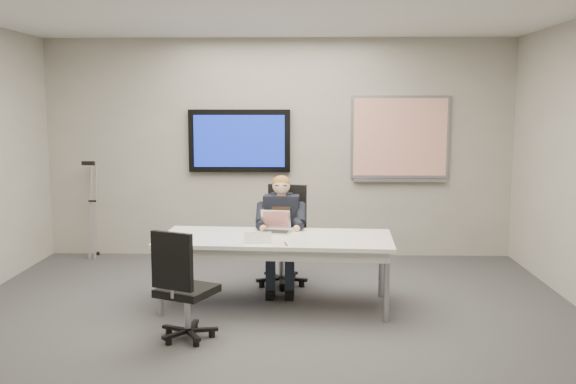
{
  "coord_description": "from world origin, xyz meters",
  "views": [
    {
      "loc": [
        0.34,
        -5.25,
        1.96
      ],
      "look_at": [
        0.18,
        0.93,
        1.12
      ],
      "focal_mm": 40.0,
      "sensor_mm": 36.0,
      "label": 1
    }
  ],
  "objects_px": {
    "office_chair_far": "(283,254)",
    "office_chair_near": "(185,306)",
    "laptop": "(276,227)",
    "conference_table": "(276,245)",
    "seated_person": "(281,245)"
  },
  "relations": [
    {
      "from": "conference_table",
      "to": "seated_person",
      "type": "height_order",
      "value": "seated_person"
    },
    {
      "from": "conference_table",
      "to": "laptop",
      "type": "distance_m",
      "value": 0.27
    },
    {
      "from": "seated_person",
      "to": "conference_table",
      "type": "bearing_deg",
      "value": -88.9
    },
    {
      "from": "office_chair_near",
      "to": "conference_table",
      "type": "bearing_deg",
      "value": -102.52
    },
    {
      "from": "office_chair_far",
      "to": "laptop",
      "type": "xyz_separation_m",
      "value": [
        -0.05,
        -0.53,
        0.41
      ]
    },
    {
      "from": "office_chair_far",
      "to": "office_chair_near",
      "type": "relative_size",
      "value": 1.14
    },
    {
      "from": "office_chair_near",
      "to": "office_chair_far",
      "type": "bearing_deg",
      "value": -89.33
    },
    {
      "from": "conference_table",
      "to": "office_chair_far",
      "type": "distance_m",
      "value": 0.82
    },
    {
      "from": "conference_table",
      "to": "office_chair_near",
      "type": "distance_m",
      "value": 1.23
    },
    {
      "from": "office_chair_near",
      "to": "laptop",
      "type": "distance_m",
      "value": 1.45
    },
    {
      "from": "laptop",
      "to": "conference_table",
      "type": "bearing_deg",
      "value": -77.51
    },
    {
      "from": "office_chair_near",
      "to": "laptop",
      "type": "height_order",
      "value": "office_chair_near"
    },
    {
      "from": "conference_table",
      "to": "office_chair_near",
      "type": "height_order",
      "value": "office_chair_near"
    },
    {
      "from": "conference_table",
      "to": "laptop",
      "type": "xyz_separation_m",
      "value": [
        -0.01,
        0.23,
        0.13
      ]
    },
    {
      "from": "conference_table",
      "to": "office_chair_far",
      "type": "height_order",
      "value": "office_chair_far"
    }
  ]
}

